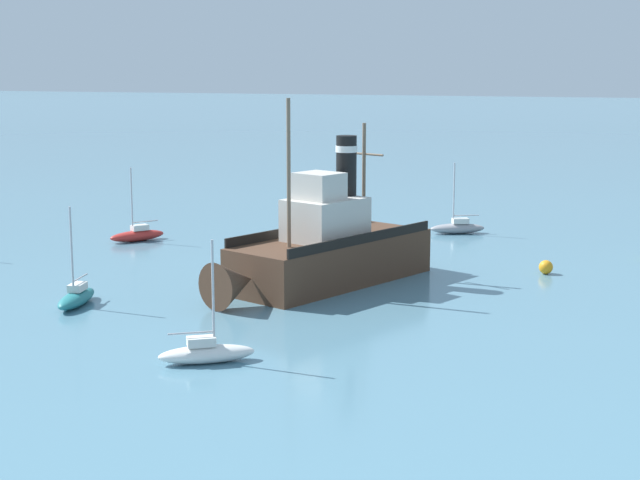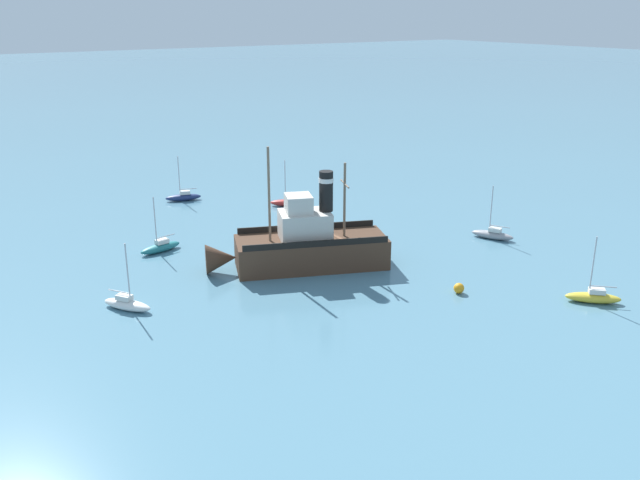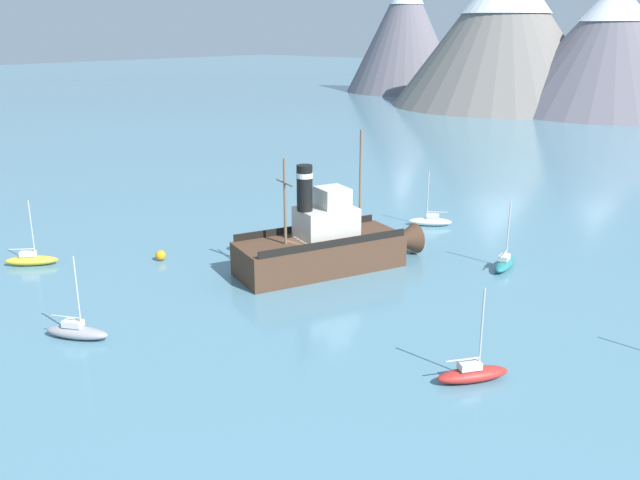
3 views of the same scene
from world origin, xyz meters
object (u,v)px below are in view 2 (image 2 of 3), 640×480
old_tugboat (304,245)px  sailboat_white (127,304)px  sailboat_teal (160,247)px  sailboat_red (288,202)px  mooring_buoy (459,288)px  sailboat_grey (493,234)px  sailboat_navy (183,197)px  sailboat_yellow (593,297)px

old_tugboat → sailboat_white: old_tugboat is taller
old_tugboat → sailboat_teal: old_tugboat is taller
sailboat_red → mooring_buoy: bearing=176.7°
old_tugboat → sailboat_teal: size_ratio=2.98×
sailboat_red → mooring_buoy: (-26.69, 1.54, -0.04)m
old_tugboat → sailboat_grey: size_ratio=2.98×
sailboat_navy → sailboat_teal: bearing=150.4°
sailboat_navy → old_tugboat: bearing=-179.3°
sailboat_grey → sailboat_teal: (13.37, 26.30, 0.00)m
old_tugboat → sailboat_yellow: old_tugboat is taller
sailboat_teal → sailboat_white: (-9.99, 6.25, 0.00)m
sailboat_navy → sailboat_teal: 16.30m
mooring_buoy → sailboat_teal: bearing=35.8°
sailboat_yellow → sailboat_white: 32.75m
sailboat_grey → sailboat_yellow: size_ratio=1.00×
sailboat_red → mooring_buoy: size_ratio=6.27×
sailboat_yellow → mooring_buoy: bearing=46.4°
sailboat_navy → sailboat_red: same height
old_tugboat → mooring_buoy: old_tugboat is taller
old_tugboat → sailboat_yellow: size_ratio=2.98×
sailboat_red → old_tugboat: bearing=152.9°
old_tugboat → sailboat_teal: (9.82, 8.33, -1.40)m
old_tugboat → sailboat_grey: bearing=-101.2°
sailboat_yellow → sailboat_white: size_ratio=1.00×
sailboat_navy → sailboat_teal: (-14.18, 8.05, 0.00)m
old_tugboat → sailboat_red: old_tugboat is taller
old_tugboat → sailboat_navy: old_tugboat is taller
sailboat_grey → sailboat_red: size_ratio=1.00×
sailboat_red → sailboat_white: 27.78m
sailboat_grey → sailboat_white: bearing=84.1°
old_tugboat → mooring_buoy: (-10.83, -6.57, -1.44)m
sailboat_white → sailboat_yellow: bearing=-121.5°
sailboat_navy → mooring_buoy: sailboat_navy is taller
sailboat_red → sailboat_yellow: bearing=-171.0°
sailboat_grey → sailboat_yellow: same height
sailboat_grey → sailboat_white: same height
sailboat_yellow → mooring_buoy: sailboat_yellow is taller
sailboat_teal → sailboat_white: bearing=148.0°
sailboat_yellow → sailboat_teal: bearing=38.6°
old_tugboat → sailboat_navy: bearing=0.7°
sailboat_red → sailboat_yellow: (-33.15, -5.24, 0.00)m
sailboat_red → sailboat_yellow: 33.56m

